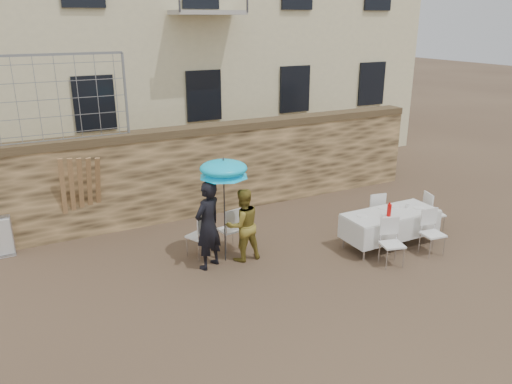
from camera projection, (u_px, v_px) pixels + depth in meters
name	position (u px, v px, depth m)	size (l,w,h in m)	color
ground	(295.00, 312.00, 8.43)	(80.00, 80.00, 0.00)	brown
stone_wall	(190.00, 173.00, 12.26)	(13.00, 0.50, 2.20)	olive
chain_link_fence	(48.00, 100.00, 10.31)	(3.20, 0.06, 1.80)	gray
man_suit	(208.00, 225.00, 9.67)	(0.65, 0.43, 1.79)	black
woman_dress	(243.00, 225.00, 10.04)	(0.74, 0.58, 1.52)	gold
umbrella	(224.00, 172.00, 9.60)	(0.97, 0.97, 2.02)	#3F3F44
couple_chair_left	(198.00, 235.00, 10.27)	(0.48, 0.48, 0.96)	white
couple_chair_right	(229.00, 228.00, 10.57)	(0.48, 0.48, 0.96)	white
banquet_table	(391.00, 214.00, 10.67)	(2.10, 0.85, 0.78)	silver
soda_bottle	(389.00, 210.00, 10.40)	(0.09, 0.09, 0.26)	red
table_chair_front_left	(392.00, 243.00, 9.87)	(0.48, 0.48, 0.96)	white
table_chair_front_right	(433.00, 233.00, 10.34)	(0.48, 0.48, 0.96)	white
table_chair_back	(373.00, 211.00, 11.51)	(0.48, 0.48, 0.96)	white
table_chair_side	(434.00, 212.00, 11.45)	(0.48, 0.48, 0.96)	white
chair_stack_right	(2.00, 235.00, 10.29)	(0.46, 0.32, 0.92)	white
wood_planks	(79.00, 197.00, 10.87)	(0.70, 0.20, 2.00)	#A37749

